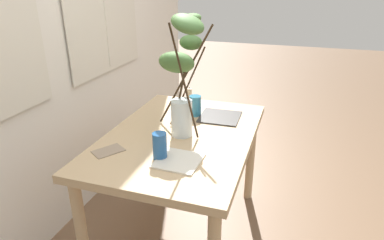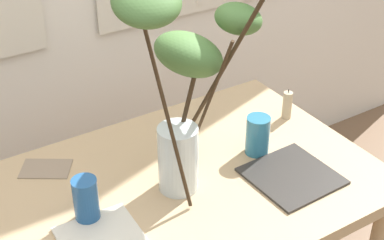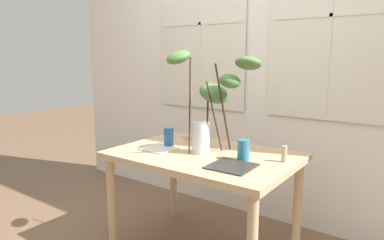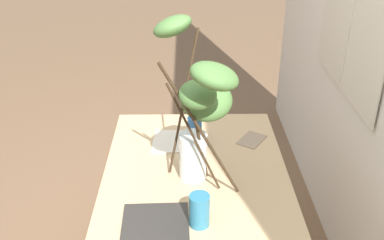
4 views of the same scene
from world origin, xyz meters
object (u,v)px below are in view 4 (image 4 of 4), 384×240
plate_square_left (174,141)px  plate_square_right (155,225)px  vase_with_branches (197,104)px  drinking_glass_blue_right (199,210)px  dining_table (196,195)px  drinking_glass_blue_left (195,130)px

plate_square_left → plate_square_right: (0.60, -0.06, -0.00)m
vase_with_branches → drinking_glass_blue_right: (0.23, 0.00, -0.31)m
plate_square_left → dining_table: bearing=18.0°
drinking_glass_blue_right → plate_square_left: size_ratio=0.62×
vase_with_branches → drinking_glass_blue_right: 0.39m
vase_with_branches → plate_square_right: 0.47m
drinking_glass_blue_right → plate_square_right: bearing=-86.9°
drinking_glass_blue_right → plate_square_left: drinking_glass_blue_right is taller
plate_square_left → drinking_glass_blue_left: bearing=87.7°
vase_with_branches → drinking_glass_blue_right: vase_with_branches is taller
drinking_glass_blue_left → plate_square_left: bearing=-92.3°
vase_with_branches → drinking_glass_blue_left: size_ratio=5.21×
dining_table → drinking_glass_blue_right: (0.29, 0.01, 0.15)m
drinking_glass_blue_left → drinking_glass_blue_right: (0.59, 0.00, -0.00)m
drinking_glass_blue_left → plate_square_right: size_ratio=0.54×
dining_table → vase_with_branches: bearing=2.3°
vase_with_branches → plate_square_right: vase_with_branches is taller
dining_table → plate_square_right: 0.35m
vase_with_branches → drinking_glass_blue_left: 0.47m
drinking_glass_blue_left → drinking_glass_blue_right: bearing=0.2°
vase_with_branches → drinking_glass_blue_right: bearing=0.8°
drinking_glass_blue_left → plate_square_left: drinking_glass_blue_left is taller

